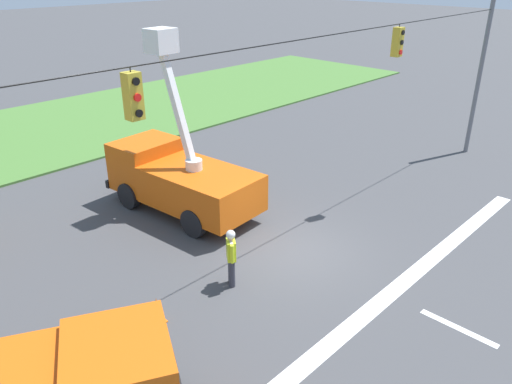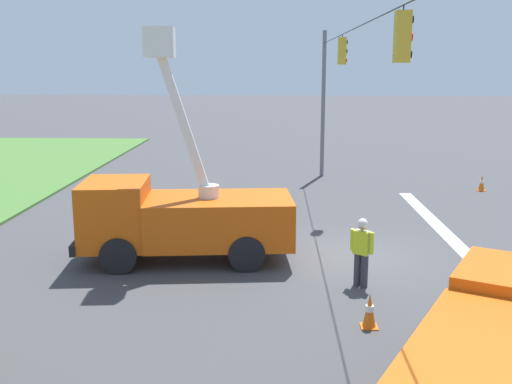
{
  "view_description": "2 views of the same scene",
  "coord_description": "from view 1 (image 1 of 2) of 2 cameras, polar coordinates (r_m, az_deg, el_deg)",
  "views": [
    {
      "loc": [
        -10.82,
        -8.61,
        8.45
      ],
      "look_at": [
        -0.31,
        1.51,
        1.73
      ],
      "focal_mm": 35.0,
      "sensor_mm": 36.0,
      "label": 1
    },
    {
      "loc": [
        -17.16,
        2.39,
        5.47
      ],
      "look_at": [
        1.29,
        2.98,
        1.59
      ],
      "focal_mm": 42.0,
      "sensor_mm": 36.0,
      "label": 2
    }
  ],
  "objects": [
    {
      "name": "traffic_cone_foreground_right",
      "position": [
        13.33,
        -11.23,
        -13.11
      ],
      "size": [
        0.36,
        0.36,
        0.76
      ],
      "color": "orange",
      "rests_on": "ground"
    },
    {
      "name": "utility_truck_bucket_lift",
      "position": [
        18.45,
        -8.77,
        1.85
      ],
      "size": [
        2.99,
        6.24,
        6.5
      ],
      "color": "#D6560F",
      "rests_on": "ground"
    },
    {
      "name": "road_worker",
      "position": [
        14.12,
        -2.86,
        -7.15
      ],
      "size": [
        0.43,
        0.54,
        1.77
      ],
      "color": "#383842",
      "rests_on": "ground"
    },
    {
      "name": "lane_markings",
      "position": [
        14.24,
        20.17,
        -13.45
      ],
      "size": [
        17.6,
        15.25,
        0.01
      ],
      "color": "silver",
      "rests_on": "ground"
    },
    {
      "name": "grass_verge",
      "position": [
        29.93,
        -23.09,
        6.43
      ],
      "size": [
        56.0,
        12.0,
        0.1
      ],
      "primitive_type": "cube",
      "color": "#477533",
      "rests_on": "ground"
    },
    {
      "name": "ground_plane",
      "position": [
        16.2,
        4.64,
        -6.79
      ],
      "size": [
        200.0,
        200.0,
        0.0
      ],
      "primitive_type": "plane",
      "color": "#424244"
    },
    {
      "name": "signal_gantry",
      "position": [
        14.41,
        5.1,
        7.69
      ],
      "size": [
        26.2,
        0.33,
        7.2
      ],
      "color": "slate",
      "rests_on": "ground"
    }
  ]
}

